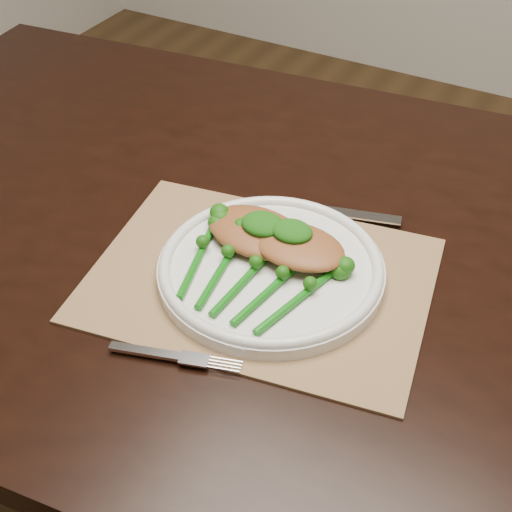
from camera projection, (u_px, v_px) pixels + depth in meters
The scene contains 10 objects.
dining_table at pixel (300, 416), 1.19m from camera, with size 1.69×1.07×0.75m.
placemat at pixel (260, 279), 0.89m from camera, with size 0.42×0.30×0.00m, color olive.
dinner_plate at pixel (271, 268), 0.88m from camera, with size 0.28×0.28×0.03m.
knife at pixel (314, 209), 0.99m from camera, with size 0.20×0.07×0.01m.
fork at pixel (184, 358), 0.78m from camera, with size 0.15×0.06×0.00m.
chicken_fillet_left at pixel (256, 232), 0.91m from camera, with size 0.14×0.09×0.03m, color brown.
chicken_fillet_right at pixel (298, 246), 0.88m from camera, with size 0.12×0.09×0.02m, color brown.
pesto_dollop_left at pixel (263, 224), 0.89m from camera, with size 0.06×0.05×0.02m, color #0D4109.
pesto_dollop_right at pixel (292, 231), 0.88m from camera, with size 0.05×0.04×0.02m, color #0D4109.
broccolini_bundle at pixel (246, 278), 0.86m from camera, with size 0.17×0.19×0.04m.
Camera 1 is at (0.20, -0.69, 1.35)m, focal length 50.00 mm.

